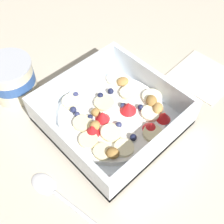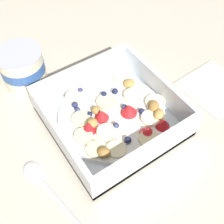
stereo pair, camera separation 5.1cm
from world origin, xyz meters
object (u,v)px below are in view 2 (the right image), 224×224
at_px(fruit_bowl, 113,116).
at_px(yogurt_cup, 23,67).
at_px(spoon, 43,182).
at_px(folded_napkin, 214,87).

bearing_deg(fruit_bowl, yogurt_cup, 115.50).
xyz_separation_m(spoon, yogurt_cup, (0.07, 0.23, 0.04)).
distance_m(fruit_bowl, spoon, 0.17).
distance_m(spoon, folded_napkin, 0.39).
height_order(fruit_bowl, yogurt_cup, yogurt_cup).
distance_m(spoon, yogurt_cup, 0.25).
xyz_separation_m(fruit_bowl, folded_napkin, (0.23, -0.05, -0.02)).
height_order(yogurt_cup, folded_napkin, yogurt_cup).
bearing_deg(fruit_bowl, folded_napkin, -11.76).
relative_size(fruit_bowl, yogurt_cup, 2.37).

